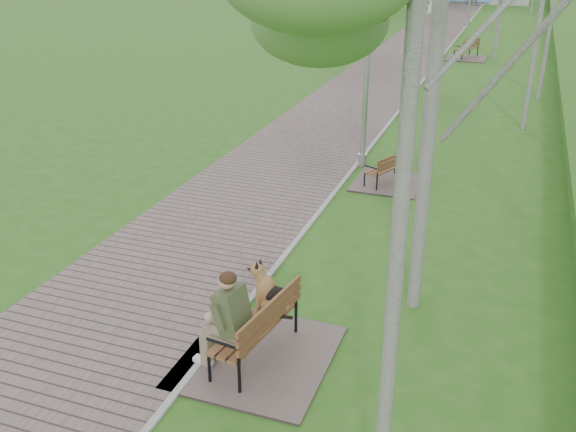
% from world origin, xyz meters
% --- Properties ---
extents(ground, '(120.00, 120.00, 0.00)m').
position_xyz_m(ground, '(0.00, 0.00, 0.00)').
color(ground, '#2B5E1A').
rests_on(ground, ground).
extents(walkway, '(3.50, 67.00, 0.04)m').
position_xyz_m(walkway, '(-1.75, 21.50, 0.02)').
color(walkway, '#645551').
rests_on(walkway, ground).
extents(kerb, '(0.10, 67.00, 0.05)m').
position_xyz_m(kerb, '(0.00, 21.50, 0.03)').
color(kerb, '#999993').
rests_on(kerb, ground).
extents(bench_main, '(2.01, 2.23, 1.75)m').
position_xyz_m(bench_main, '(0.60, -1.86, 0.50)').
color(bench_main, '#645551').
rests_on(bench_main, ground).
extents(bench_second, '(1.55, 1.72, 0.95)m').
position_xyz_m(bench_second, '(0.97, 5.60, 0.17)').
color(bench_second, '#645551').
rests_on(bench_second, ground).
extents(bench_third, '(1.81, 2.02, 1.11)m').
position_xyz_m(bench_third, '(1.09, 23.10, 0.21)').
color(bench_third, '#645551').
rests_on(bench_third, ground).
extents(lamp_post_near, '(0.22, 0.22, 5.77)m').
position_xyz_m(lamp_post_near, '(0.15, 6.56, 2.70)').
color(lamp_post_near, '#A2A5AA').
rests_on(lamp_post_near, ground).
extents(lamp_post_second, '(0.18, 0.18, 4.65)m').
position_xyz_m(lamp_post_second, '(0.13, 14.03, 2.17)').
color(lamp_post_second, '#A2A5AA').
rests_on(lamp_post_second, ground).
extents(pedestrian_near, '(0.63, 0.53, 1.48)m').
position_xyz_m(pedestrian_near, '(-2.67, 36.68, 0.74)').
color(pedestrian_near, silver).
rests_on(pedestrian_near, ground).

